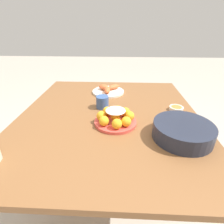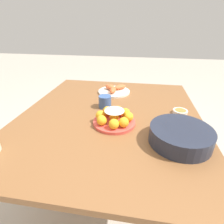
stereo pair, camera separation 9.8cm
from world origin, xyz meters
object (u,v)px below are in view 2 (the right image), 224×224
Objects in this scene: cake_plate at (115,118)px; serving_bowl at (181,135)px; dining_table at (110,126)px; sauce_bowl at (180,112)px; seafood_platter at (114,90)px; cup_far at (105,102)px.

serving_bowl is at bearing 69.26° from cake_plate.
dining_table is at bearing -157.96° from cake_plate.
seafood_platter reaches higher than sauce_bowl.
sauce_bowl is (-0.17, 0.37, -0.02)m from cake_plate.
dining_table is at bearing -81.04° from sauce_bowl.
serving_bowl reaches higher than seafood_platter.
sauce_bowl is 0.46m from cup_far.
cake_plate is 2.87× the size of cup_far.
seafood_platter is 0.27m from cup_far.
cake_plate is 0.41m from sauce_bowl.
seafood_platter is (-0.58, -0.39, -0.02)m from serving_bowl.
sauce_bowl is (-0.29, 0.05, -0.03)m from serving_bowl.
cup_far is (-0.19, -0.09, 0.01)m from cake_plate.
cake_plate is at bearing -65.04° from sauce_bowl.
serving_bowl is 0.30m from sauce_bowl.
dining_table is 0.16m from cup_far.
dining_table is 0.37m from seafood_platter.
dining_table is at bearing 29.60° from cup_far.
serving_bowl is at bearing -10.55° from sauce_bowl.
cup_far is (0.27, -0.02, 0.02)m from seafood_platter.
cake_plate is 0.21m from cup_far.
sauce_bowl reaches higher than dining_table.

